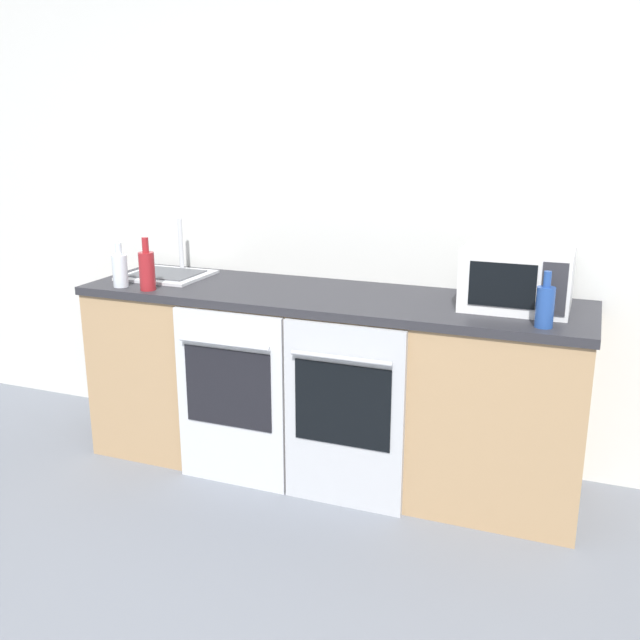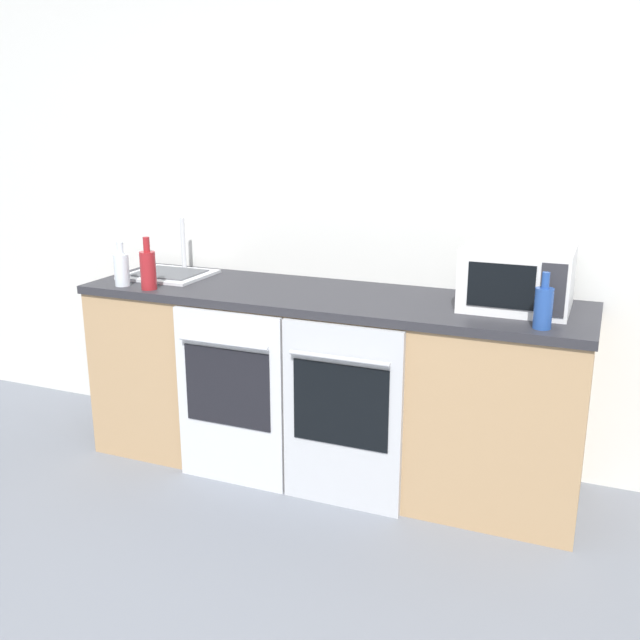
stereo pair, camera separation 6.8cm
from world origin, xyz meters
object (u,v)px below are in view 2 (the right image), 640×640
at_px(microwave, 518,277).
at_px(bottle_blue, 543,307).
at_px(bottle_clear, 122,269).
at_px(sink, 170,273).
at_px(oven_left, 229,399).
at_px(oven_right, 341,417).
at_px(bottle_red, 148,269).

bearing_deg(microwave, bottle_blue, -64.26).
bearing_deg(bottle_clear, sink, 73.91).
distance_m(oven_left, bottle_blue, 1.50).
height_order(oven_left, oven_right, same).
relative_size(microwave, bottle_clear, 2.08).
height_order(microwave, bottle_red, microwave).
distance_m(microwave, sink, 1.82).
distance_m(microwave, bottle_blue, 0.33).
relative_size(bottle_blue, sink, 0.55).
bearing_deg(oven_left, oven_right, 0.00).
xyz_separation_m(bottle_clear, bottle_blue, (2.04, 0.01, 0.00)).
height_order(microwave, sink, sink).
distance_m(bottle_clear, bottle_red, 0.17).
distance_m(oven_right, sink, 1.30).
relative_size(bottle_clear, bottle_blue, 0.96).
height_order(bottle_blue, sink, sink).
bearing_deg(bottle_blue, sink, 171.78).
bearing_deg(microwave, oven_right, -149.01).
xyz_separation_m(oven_right, sink, (-1.14, 0.39, 0.49)).
bearing_deg(oven_right, bottle_clear, 175.36).
bearing_deg(sink, bottle_blue, -8.22).
bearing_deg(oven_right, microwave, 30.99).
xyz_separation_m(oven_left, bottle_clear, (-0.65, 0.10, 0.56)).
bearing_deg(bottle_blue, bottle_red, -179.30).
bearing_deg(bottle_red, oven_right, -4.69).
relative_size(oven_left, bottle_clear, 3.93).
bearing_deg(bottle_red, microwave, 10.42).
bearing_deg(sink, microwave, 0.40).
bearing_deg(bottle_clear, oven_right, -4.64).
xyz_separation_m(oven_left, bottle_red, (-0.48, 0.09, 0.58)).
relative_size(microwave, bottle_blue, 2.01).
bearing_deg(oven_left, bottle_red, 169.82).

